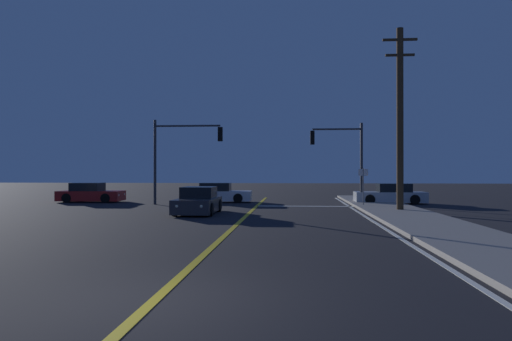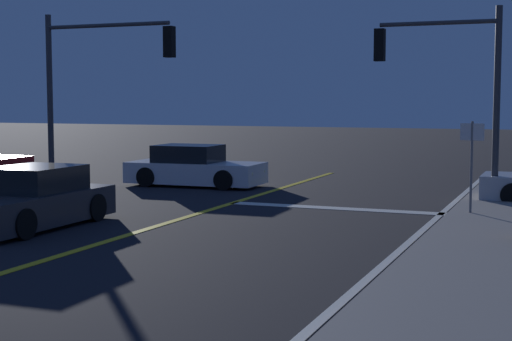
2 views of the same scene
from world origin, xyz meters
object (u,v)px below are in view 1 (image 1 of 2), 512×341
(street_sign_corner, at_px, (363,181))
(car_side_waiting_white, at_px, (219,194))
(car_distant_tail_red, at_px, (90,194))
(utility_pole_right, at_px, (400,117))
(traffic_signal_far_left, at_px, (180,147))
(car_lead_oncoming_charcoal, at_px, (198,202))
(car_following_oncoming_silver, at_px, (391,195))
(traffic_signal_near_right, at_px, (342,150))

(street_sign_corner, bearing_deg, car_side_waiting_white, 156.76)
(car_distant_tail_red, height_order, utility_pole_right, utility_pole_right)
(utility_pole_right, height_order, street_sign_corner, utility_pole_right)
(car_distant_tail_red, height_order, traffic_signal_far_left, traffic_signal_far_left)
(car_side_waiting_white, height_order, street_sign_corner, street_sign_corner)
(car_lead_oncoming_charcoal, xyz_separation_m, car_distant_tail_red, (-9.32, 8.29, 0.00))
(car_side_waiting_white, relative_size, car_following_oncoming_silver, 0.98)
(car_side_waiting_white, distance_m, car_following_oncoming_silver, 11.58)
(car_lead_oncoming_charcoal, bearing_deg, car_side_waiting_white, -87.88)
(car_lead_oncoming_charcoal, relative_size, car_following_oncoming_silver, 0.93)
(traffic_signal_far_left, bearing_deg, car_lead_oncoming_charcoal, -68.66)
(car_following_oncoming_silver, bearing_deg, car_distant_tail_red, 89.88)
(car_side_waiting_white, relative_size, car_distant_tail_red, 1.02)
(traffic_signal_near_right, distance_m, street_sign_corner, 3.54)
(car_distant_tail_red, distance_m, street_sign_corner, 18.55)
(car_side_waiting_white, relative_size, utility_pole_right, 0.47)
(car_lead_oncoming_charcoal, height_order, car_distant_tail_red, same)
(car_side_waiting_white, bearing_deg, traffic_signal_far_left, -39.94)
(traffic_signal_near_right, height_order, street_sign_corner, traffic_signal_near_right)
(car_distant_tail_red, relative_size, utility_pole_right, 0.46)
(car_side_waiting_white, bearing_deg, car_following_oncoming_silver, 85.33)
(car_side_waiting_white, xyz_separation_m, street_sign_corner, (9.29, -3.99, 0.98))
(car_side_waiting_white, relative_size, traffic_signal_near_right, 0.85)
(car_lead_oncoming_charcoal, distance_m, car_following_oncoming_silver, 13.87)
(car_lead_oncoming_charcoal, relative_size, traffic_signal_near_right, 0.80)
(car_lead_oncoming_charcoal, height_order, utility_pole_right, utility_pole_right)
(traffic_signal_near_right, xyz_separation_m, traffic_signal_far_left, (-10.40, -1.40, 0.16))
(traffic_signal_far_left, bearing_deg, utility_pole_right, -20.26)
(utility_pole_right, bearing_deg, car_lead_oncoming_charcoal, -171.26)
(traffic_signal_near_right, bearing_deg, car_distant_tail_red, -2.00)
(car_distant_tail_red, relative_size, traffic_signal_near_right, 0.83)
(car_lead_oncoming_charcoal, xyz_separation_m, utility_pole_right, (10.29, 1.58, 4.35))
(car_distant_tail_red, bearing_deg, car_following_oncoming_silver, 87.85)
(car_side_waiting_white, bearing_deg, car_distant_tail_red, -87.73)
(car_distant_tail_red, bearing_deg, traffic_signal_near_right, 86.01)
(traffic_signal_far_left, height_order, utility_pole_right, utility_pole_right)
(car_lead_oncoming_charcoal, xyz_separation_m, street_sign_corner, (8.89, 4.89, 0.98))
(car_lead_oncoming_charcoal, height_order, traffic_signal_far_left, traffic_signal_far_left)
(car_lead_oncoming_charcoal, bearing_deg, car_following_oncoming_silver, -144.05)
(car_following_oncoming_silver, bearing_deg, traffic_signal_near_right, 99.67)
(car_side_waiting_white, relative_size, car_lead_oncoming_charcoal, 1.05)
(car_lead_oncoming_charcoal, height_order, traffic_signal_near_right, traffic_signal_near_right)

